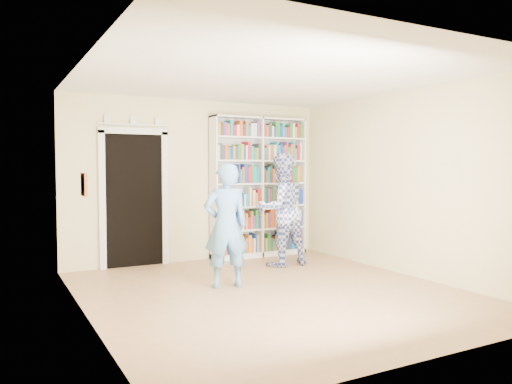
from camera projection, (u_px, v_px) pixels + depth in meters
floor at (273, 293)px, 6.30m from camera, size 5.00×5.00×0.00m
ceiling at (273, 77)px, 6.16m from camera, size 5.00×5.00×0.00m
wall_back at (198, 181)px, 8.42m from camera, size 4.50×0.00×4.50m
wall_left at (85, 190)px, 5.16m from camera, size 0.00×5.00×5.00m
wall_right at (406, 183)px, 7.29m from camera, size 0.00×5.00×5.00m
bookshelf at (259, 187)px, 8.80m from camera, size 1.78×0.33×2.45m
doorway at (134, 192)px, 7.89m from camera, size 1.10×0.08×2.43m
wall_art at (84, 185)px, 5.34m from camera, size 0.03×0.25×0.25m
man_blue at (226, 226)px, 6.54m from camera, size 0.66×0.50×1.63m
man_plaid at (281, 210)px, 7.98m from camera, size 0.88×0.69×1.80m
paper_sheet at (292, 201)px, 7.82m from camera, size 0.22×0.04×0.31m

